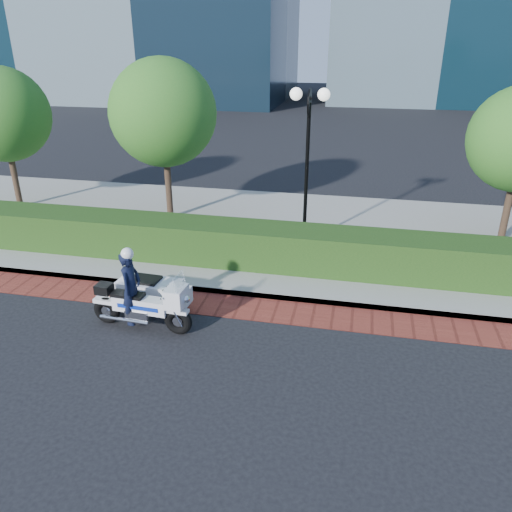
% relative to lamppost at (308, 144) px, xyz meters
% --- Properties ---
extents(ground, '(120.00, 120.00, 0.00)m').
position_rel_lamppost_xyz_m(ground, '(-1.00, -5.20, -2.96)').
color(ground, black).
rests_on(ground, ground).
extents(brick_strip, '(60.00, 1.00, 0.01)m').
position_rel_lamppost_xyz_m(brick_strip, '(-1.00, -3.70, -2.95)').
color(brick_strip, maroon).
rests_on(brick_strip, ground).
extents(sidewalk, '(60.00, 8.00, 0.15)m').
position_rel_lamppost_xyz_m(sidewalk, '(-1.00, 0.80, -2.88)').
color(sidewalk, gray).
rests_on(sidewalk, ground).
extents(hedge_main, '(18.00, 1.20, 1.00)m').
position_rel_lamppost_xyz_m(hedge_main, '(-1.00, -1.60, -2.31)').
color(hedge_main, black).
rests_on(hedge_main, sidewalk).
extents(lamppost, '(1.02, 0.70, 4.21)m').
position_rel_lamppost_xyz_m(lamppost, '(0.00, 0.00, 0.00)').
color(lamppost, black).
rests_on(lamppost, sidewalk).
extents(tree_a, '(3.00, 3.00, 4.58)m').
position_rel_lamppost_xyz_m(tree_a, '(-10.00, 1.30, 0.26)').
color(tree_a, '#332319').
rests_on(tree_a, sidewalk).
extents(tree_b, '(3.20, 3.20, 4.89)m').
position_rel_lamppost_xyz_m(tree_b, '(-4.50, 1.30, 0.48)').
color(tree_b, '#332319').
rests_on(tree_b, sidewalk).
extents(police_motorcycle, '(2.20, 1.59, 1.78)m').
position_rel_lamppost_xyz_m(police_motorcycle, '(-2.80, -4.62, -2.35)').
color(police_motorcycle, black).
rests_on(police_motorcycle, ground).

